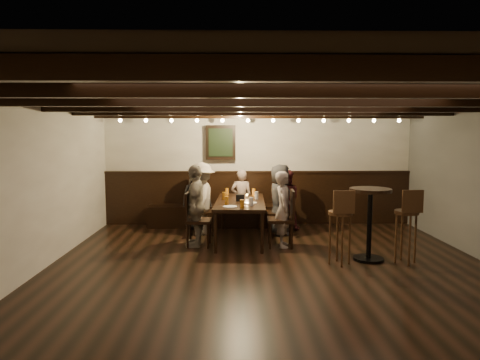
{
  "coord_description": "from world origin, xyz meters",
  "views": [
    {
      "loc": [
        -0.56,
        -5.6,
        1.9
      ],
      "look_at": [
        -0.43,
        1.3,
        1.18
      ],
      "focal_mm": 32.0,
      "sensor_mm": 36.0,
      "label": 1
    }
  ],
  "objects_px": {
    "person_bench_centre": "(241,199)",
    "bar_stool_right": "(406,236)",
    "person_left_near": "(202,198)",
    "person_bench_left": "(197,198)",
    "chair_right_near": "(278,221)",
    "person_right_far": "(284,209)",
    "chair_right_far": "(282,229)",
    "high_top_table": "(370,213)",
    "person_left_far": "(196,206)",
    "person_bench_right": "(286,200)",
    "bar_stool_left": "(340,237)",
    "dining_table": "(240,204)",
    "chair_left_near": "(204,220)",
    "chair_left_far": "(198,230)",
    "person_right_near": "(280,200)"
  },
  "relations": [
    {
      "from": "chair_right_far",
      "to": "person_right_far",
      "type": "xyz_separation_m",
      "value": [
        0.03,
        -0.0,
        0.35
      ]
    },
    {
      "from": "person_bench_right",
      "to": "bar_stool_left",
      "type": "bearing_deg",
      "value": 104.36
    },
    {
      "from": "person_bench_centre",
      "to": "bar_stool_right",
      "type": "relative_size",
      "value": 1.08
    },
    {
      "from": "chair_right_far",
      "to": "person_bench_left",
      "type": "relative_size",
      "value": 0.77
    },
    {
      "from": "chair_left_near",
      "to": "chair_right_far",
      "type": "relative_size",
      "value": 0.94
    },
    {
      "from": "chair_right_far",
      "to": "person_bench_right",
      "type": "xyz_separation_m",
      "value": [
        0.24,
        1.34,
        0.31
      ]
    },
    {
      "from": "person_bench_right",
      "to": "person_left_far",
      "type": "bearing_deg",
      "value": 39.29
    },
    {
      "from": "person_left_near",
      "to": "person_bench_centre",
      "type": "bearing_deg",
      "value": 128.66
    },
    {
      "from": "chair_right_near",
      "to": "bar_stool_right",
      "type": "xyz_separation_m",
      "value": [
        1.7,
        -1.89,
        0.15
      ]
    },
    {
      "from": "chair_right_near",
      "to": "person_bench_right",
      "type": "height_order",
      "value": "person_bench_right"
    },
    {
      "from": "person_left_near",
      "to": "bar_stool_left",
      "type": "xyz_separation_m",
      "value": [
        2.17,
        -2.0,
        -0.28
      ]
    },
    {
      "from": "chair_right_near",
      "to": "person_right_far",
      "type": "xyz_separation_m",
      "value": [
        -0.01,
        -0.9,
        0.38
      ]
    },
    {
      "from": "dining_table",
      "to": "person_left_far",
      "type": "height_order",
      "value": "person_left_far"
    },
    {
      "from": "person_right_near",
      "to": "chair_right_near",
      "type": "bearing_deg",
      "value": 90.0
    },
    {
      "from": "chair_left_near",
      "to": "person_bench_centre",
      "type": "bearing_deg",
      "value": 129.84
    },
    {
      "from": "person_bench_right",
      "to": "bar_stool_left",
      "type": "xyz_separation_m",
      "value": [
        0.5,
        -2.38,
        -0.19
      ]
    },
    {
      "from": "chair_left_far",
      "to": "person_right_near",
      "type": "height_order",
      "value": "person_right_near"
    },
    {
      "from": "dining_table",
      "to": "person_left_far",
      "type": "xyz_separation_m",
      "value": [
        -0.77,
        -0.42,
        0.04
      ]
    },
    {
      "from": "chair_right_near",
      "to": "person_bench_centre",
      "type": "relative_size",
      "value": 0.72
    },
    {
      "from": "person_bench_centre",
      "to": "bar_stool_left",
      "type": "xyz_separation_m",
      "value": [
        1.39,
        -2.57,
        -0.19
      ]
    },
    {
      "from": "chair_left_far",
      "to": "chair_right_near",
      "type": "height_order",
      "value": "chair_left_far"
    },
    {
      "from": "person_bench_left",
      "to": "person_bench_right",
      "type": "height_order",
      "value": "person_bench_left"
    },
    {
      "from": "chair_right_near",
      "to": "chair_right_far",
      "type": "bearing_deg",
      "value": -179.86
    },
    {
      "from": "bar_stool_left",
      "to": "bar_stool_right",
      "type": "bearing_deg",
      "value": 0.56
    },
    {
      "from": "chair_left_near",
      "to": "person_right_far",
      "type": "distance_m",
      "value": 1.76
    },
    {
      "from": "person_left_near",
      "to": "person_right_far",
      "type": "distance_m",
      "value": 1.75
    },
    {
      "from": "chair_left_far",
      "to": "chair_right_near",
      "type": "distance_m",
      "value": 1.7
    },
    {
      "from": "person_bench_centre",
      "to": "person_right_far",
      "type": "bearing_deg",
      "value": 116.57
    },
    {
      "from": "person_left_far",
      "to": "high_top_table",
      "type": "xyz_separation_m",
      "value": [
        2.71,
        -0.9,
        0.02
      ]
    },
    {
      "from": "person_bench_right",
      "to": "person_right_near",
      "type": "distance_m",
      "value": 0.48
    },
    {
      "from": "bar_stool_left",
      "to": "chair_right_far",
      "type": "bearing_deg",
      "value": 123.12
    },
    {
      "from": "person_right_near",
      "to": "person_right_far",
      "type": "height_order",
      "value": "person_right_near"
    },
    {
      "from": "person_right_far",
      "to": "dining_table",
      "type": "bearing_deg",
      "value": 59.04
    },
    {
      "from": "chair_right_near",
      "to": "person_bench_right",
      "type": "relative_size",
      "value": 0.72
    },
    {
      "from": "dining_table",
      "to": "person_bench_right",
      "type": "height_order",
      "value": "person_bench_right"
    },
    {
      "from": "person_bench_centre",
      "to": "high_top_table",
      "type": "distance_m",
      "value": 3.03
    },
    {
      "from": "person_left_near",
      "to": "high_top_table",
      "type": "bearing_deg",
      "value": 58.57
    },
    {
      "from": "person_left_far",
      "to": "bar_stool_right",
      "type": "bearing_deg",
      "value": 74.34
    },
    {
      "from": "chair_right_near",
      "to": "person_left_near",
      "type": "xyz_separation_m",
      "value": [
        -1.47,
        0.06,
        0.43
      ]
    },
    {
      "from": "person_bench_left",
      "to": "high_top_table",
      "type": "distance_m",
      "value": 3.59
    },
    {
      "from": "person_bench_centre",
      "to": "person_left_near",
      "type": "xyz_separation_m",
      "value": [
        -0.78,
        -0.57,
        0.09
      ]
    },
    {
      "from": "bar_stool_right",
      "to": "dining_table",
      "type": "bearing_deg",
      "value": 145.27
    },
    {
      "from": "chair_right_far",
      "to": "high_top_table",
      "type": "bearing_deg",
      "value": -121.39
    },
    {
      "from": "chair_right_far",
      "to": "bar_stool_right",
      "type": "height_order",
      "value": "bar_stool_right"
    },
    {
      "from": "bar_stool_right",
      "to": "person_right_near",
      "type": "bearing_deg",
      "value": 127.85
    },
    {
      "from": "chair_left_near",
      "to": "person_right_far",
      "type": "xyz_separation_m",
      "value": [
        1.43,
        -0.96,
        0.37
      ]
    },
    {
      "from": "person_left_near",
      "to": "person_bench_left",
      "type": "bearing_deg",
      "value": -161.57
    },
    {
      "from": "high_top_table",
      "to": "bar_stool_left",
      "type": "relative_size",
      "value": 0.99
    },
    {
      "from": "chair_left_far",
      "to": "chair_right_near",
      "type": "xyz_separation_m",
      "value": [
        1.48,
        0.84,
        -0.02
      ]
    },
    {
      "from": "person_bench_right",
      "to": "person_left_near",
      "type": "height_order",
      "value": "person_left_near"
    }
  ]
}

